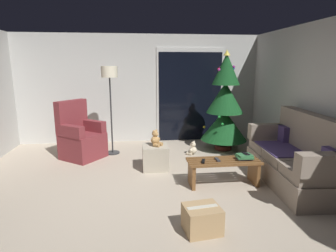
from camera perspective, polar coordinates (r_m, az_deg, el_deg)
name	(u,v)px	position (r m, az deg, el deg)	size (l,w,h in m)	color
ground_plane	(145,196)	(4.06, -4.62, -14.09)	(7.00, 7.00, 0.00)	#B2A38E
wall_back	(140,89)	(6.72, -5.76, 7.49)	(5.72, 0.12, 2.50)	beige
patio_door_frame	(190,95)	(6.79, 4.50, 6.29)	(1.60, 0.02, 2.20)	silver
patio_door_glass	(190,97)	(6.77, 4.52, 5.86)	(1.50, 0.02, 2.10)	black
couch	(296,159)	(4.74, 24.59, -6.04)	(0.91, 1.99, 1.08)	gray
coffee_table	(223,168)	(4.40, 11.18, -8.40)	(1.10, 0.40, 0.39)	brown
remote_graphite	(217,160)	(4.32, 10.03, -6.75)	(0.04, 0.16, 0.02)	#333338
remote_black	(203,161)	(4.23, 7.18, -7.09)	(0.04, 0.16, 0.02)	black
book_stack	(244,157)	(4.45, 15.26, -6.04)	(0.25, 0.21, 0.08)	#6B3D7A
cell_phone	(246,154)	(4.46, 15.54, -5.43)	(0.07, 0.14, 0.01)	black
christmas_tree	(225,107)	(6.08, 11.44, 3.80)	(0.98, 0.98, 2.11)	#4C1E19
armchair	(81,138)	(5.78, -17.34, -2.31)	(0.96, 0.96, 1.13)	maroon
floor_lamp	(110,80)	(5.73, -11.77, 9.06)	(0.32, 0.32, 1.78)	#2D2D30
ottoman	(155,157)	(4.98, -2.60, -6.35)	(0.44, 0.44, 0.42)	#B2A893
teddy_bear_honey	(156,139)	(4.87, -2.53, -2.67)	(0.22, 0.21, 0.29)	tan
teddy_bear_cream_by_tree	(193,149)	(5.78, 5.02, -4.67)	(0.22, 0.21, 0.29)	beige
cardboard_box_taped_mid_floor	(202,219)	(3.26, 6.94, -18.27)	(0.43, 0.38, 0.29)	tan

